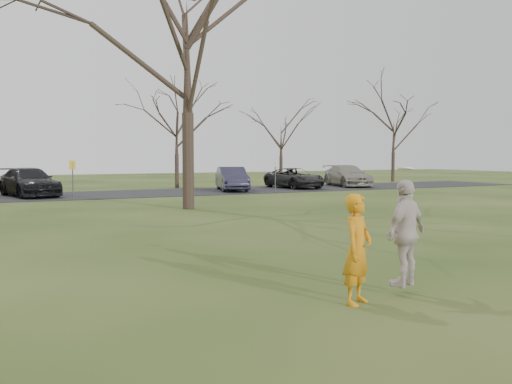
# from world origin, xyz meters

# --- Properties ---
(ground) EXTENTS (120.00, 120.00, 0.00)m
(ground) POSITION_xyz_m (0.00, 0.00, 0.00)
(ground) COLOR #1E380F
(ground) RESTS_ON ground
(parking_strip) EXTENTS (62.00, 6.50, 0.04)m
(parking_strip) POSITION_xyz_m (0.00, 25.00, 0.02)
(parking_strip) COLOR black
(parking_strip) RESTS_ON ground
(player_defender) EXTENTS (0.77, 0.69, 1.77)m
(player_defender) POSITION_xyz_m (-0.38, -0.52, 0.88)
(player_defender) COLOR orange
(player_defender) RESTS_ON ground
(car_3) EXTENTS (3.55, 5.89, 1.60)m
(car_3) POSITION_xyz_m (-3.96, 25.42, 0.84)
(car_3) COLOR black
(car_3) RESTS_ON parking_strip
(car_5) EXTENTS (2.73, 4.95, 1.55)m
(car_5) POSITION_xyz_m (8.26, 24.78, 0.81)
(car_5) COLOR #2C2B41
(car_5) RESTS_ON parking_strip
(car_6) EXTENTS (2.78, 5.25, 1.41)m
(car_6) POSITION_xyz_m (13.27, 25.32, 0.74)
(car_6) COLOR black
(car_6) RESTS_ON parking_strip
(car_7) EXTENTS (3.24, 5.74, 1.57)m
(car_7) POSITION_xyz_m (17.99, 25.58, 0.82)
(car_7) COLOR gray
(car_7) RESTS_ON parking_strip
(catching_play) EXTENTS (1.16, 0.77, 2.04)m
(catching_play) POSITION_xyz_m (0.71, -0.40, 1.06)
(catching_play) COLOR beige
(catching_play) RESTS_ON ground
(sign_yellow) EXTENTS (0.35, 0.35, 2.08)m
(sign_yellow) POSITION_xyz_m (-2.00, 22.00, 1.45)
(sign_yellow) COLOR #47474C
(sign_yellow) RESTS_ON ground
(sign_white) EXTENTS (0.35, 0.35, 2.08)m
(sign_white) POSITION_xyz_m (10.00, 22.00, 1.45)
(sign_white) COLOR #47474C
(sign_white) RESTS_ON ground
(big_tree) EXTENTS (9.00, 9.00, 14.00)m
(big_tree) POSITION_xyz_m (2.00, 15.00, 7.00)
(big_tree) COLOR #352821
(big_tree) RESTS_ON ground
(small_tree_row) EXTENTS (55.00, 5.90, 8.50)m
(small_tree_row) POSITION_xyz_m (4.38, 30.06, 3.89)
(small_tree_row) COLOR #352821
(small_tree_row) RESTS_ON ground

